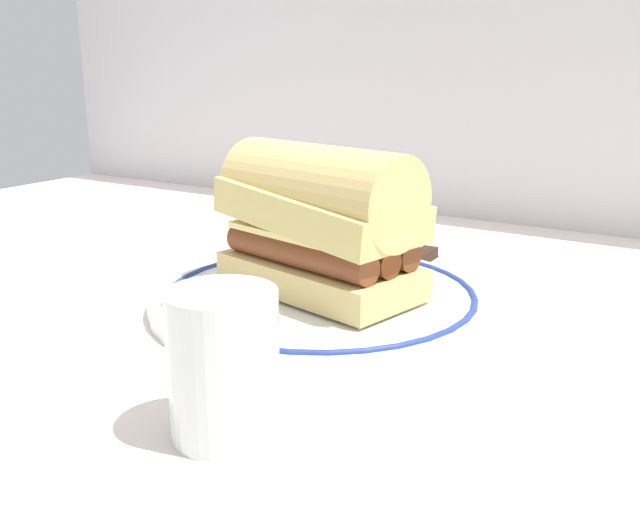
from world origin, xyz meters
The scene contains 5 objects.
ground_plane centered at (0.00, 0.00, 0.00)m, with size 1.50×1.50×0.00m, color silver.
plate centered at (-0.01, -0.01, 0.01)m, with size 0.29×0.29×0.01m.
sausage_sandwich centered at (-0.01, -0.01, 0.08)m, with size 0.19×0.13×0.12m.
drinking_glass centered at (0.06, -0.23, 0.04)m, with size 0.06×0.06×0.09m.
butter_knife centered at (0.01, 0.18, 0.00)m, with size 0.02×0.14×0.01m.
Camera 1 is at (0.30, -0.51, 0.21)m, focal length 39.61 mm.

